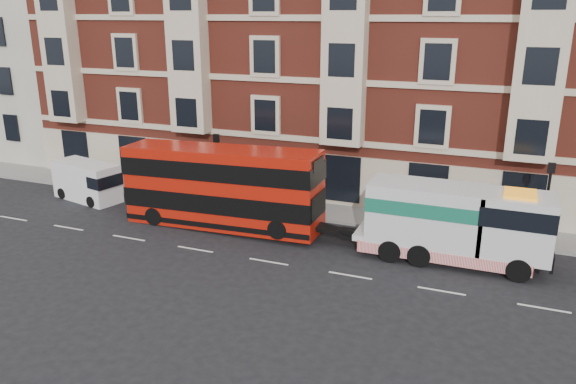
% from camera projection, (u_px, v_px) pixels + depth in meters
% --- Properties ---
extents(ground, '(120.00, 120.00, 0.00)m').
position_uv_depth(ground, '(269.00, 262.00, 26.61)').
color(ground, black).
rests_on(ground, ground).
extents(sidewalk, '(90.00, 3.00, 0.15)m').
position_uv_depth(sidewalk, '(319.00, 211.00, 33.23)').
color(sidewalk, slate).
rests_on(sidewalk, ground).
extents(victorian_terrace, '(45.00, 12.00, 20.40)m').
position_uv_depth(victorian_terrace, '(365.00, 32.00, 36.66)').
color(victorian_terrace, maroon).
rests_on(victorian_terrace, ground).
extents(cream_block, '(16.00, 10.00, 16.80)m').
position_uv_depth(cream_block, '(6.00, 50.00, 46.98)').
color(cream_block, beige).
rests_on(cream_block, ground).
extents(lamp_post_west, '(0.35, 0.15, 4.35)m').
position_uv_depth(lamp_post_west, '(217.00, 164.00, 33.39)').
color(lamp_post_west, black).
rests_on(lamp_post_west, sidewalk).
extents(lamp_post_east, '(0.35, 0.15, 4.35)m').
position_uv_depth(lamp_post_east, '(547.00, 199.00, 27.08)').
color(lamp_post_east, black).
rests_on(lamp_post_east, sidewalk).
extents(double_decker_bus, '(10.98, 2.52, 4.44)m').
position_uv_depth(double_decker_bus, '(222.00, 186.00, 30.24)').
color(double_decker_bus, '#B11609').
rests_on(double_decker_bus, ground).
extents(tow_truck, '(8.79, 2.60, 3.66)m').
position_uv_depth(tow_truck, '(452.00, 223.00, 26.14)').
color(tow_truck, silver).
rests_on(tow_truck, ground).
extents(box_van, '(4.87, 2.82, 2.38)m').
position_uv_depth(box_van, '(87.00, 181.00, 35.21)').
color(box_van, white).
rests_on(box_van, ground).
extents(pedestrian, '(0.80, 0.77, 1.85)m').
position_uv_depth(pedestrian, '(213.00, 180.00, 35.92)').
color(pedestrian, '#211A34').
rests_on(pedestrian, sidewalk).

